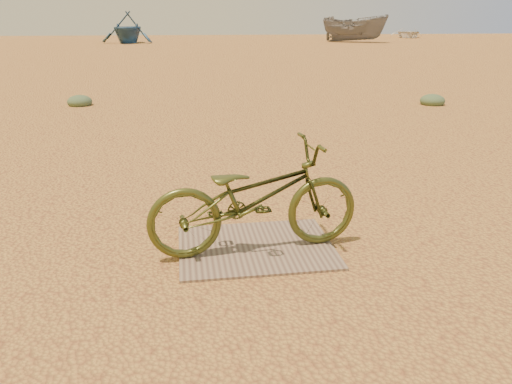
{
  "coord_description": "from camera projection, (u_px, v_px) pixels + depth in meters",
  "views": [
    {
      "loc": [
        -0.33,
        -3.92,
        1.92
      ],
      "look_at": [
        0.27,
        0.03,
        0.53
      ],
      "focal_mm": 35.0,
      "sensor_mm": 36.0,
      "label": 1
    }
  ],
  "objects": [
    {
      "name": "bicycle",
      "position": [
        255.0,
        198.0,
        4.18
      ],
      "size": [
        1.87,
        0.81,
        0.95
      ],
      "primitive_type": "imported",
      "rotation": [
        0.0,
        0.0,
        1.67
      ],
      "color": "#424A1C",
      "rests_on": "plywood_board"
    },
    {
      "name": "boat_far_right",
      "position": [
        408.0,
        33.0,
        52.07
      ],
      "size": [
        4.63,
        5.49,
        0.97
      ],
      "primitive_type": "imported",
      "rotation": [
        0.0,
        0.0,
        -0.31
      ],
      "color": "silver",
      "rests_on": "ground"
    },
    {
      "name": "kale_a",
      "position": [
        80.0,
        105.0,
        11.62
      ],
      "size": [
        0.56,
        0.56,
        0.31
      ],
      "primitive_type": "ellipsoid",
      "color": "#597450",
      "rests_on": "ground"
    },
    {
      "name": "ground",
      "position": [
        225.0,
        251.0,
        4.34
      ],
      "size": [
        120.0,
        120.0,
        0.0
      ],
      "primitive_type": "plane",
      "color": "#BE8F41",
      "rests_on": "ground"
    },
    {
      "name": "boat_mid_right",
      "position": [
        354.0,
        28.0,
        41.9
      ],
      "size": [
        5.78,
        5.32,
        2.22
      ],
      "primitive_type": "imported",
      "rotation": [
        0.0,
        0.0,
        0.88
      ],
      "color": "slate",
      "rests_on": "ground"
    },
    {
      "name": "boat_far_left",
      "position": [
        127.0,
        27.0,
        40.33
      ],
      "size": [
        4.98,
        5.48,
        2.5
      ],
      "primitive_type": "imported",
      "rotation": [
        0.0,
        0.0,
        -0.21
      ],
      "color": "#30567A",
      "rests_on": "ground"
    },
    {
      "name": "kale_b",
      "position": [
        432.0,
        105.0,
        11.73
      ],
      "size": [
        0.57,
        0.57,
        0.31
      ],
      "primitive_type": "ellipsoid",
      "color": "#597450",
      "rests_on": "ground"
    },
    {
      "name": "plywood_board",
      "position": [
        256.0,
        247.0,
        4.4
      ],
      "size": [
        1.35,
        1.06,
        0.02
      ],
      "primitive_type": "cube",
      "color": "#84725B",
      "rests_on": "ground"
    }
  ]
}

